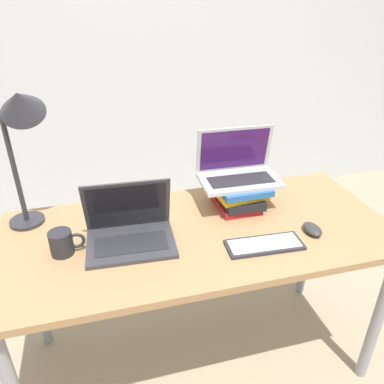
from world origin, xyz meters
The scene contains 9 objects.
wall_back centered at (0.00, 2.03, 1.35)m, with size 8.00×0.05×2.70m.
desk centered at (0.00, 0.35, 0.68)m, with size 1.59×0.71×0.77m.
laptop_left centered at (-0.28, 0.35, 0.82)m, with size 0.34×0.26×0.25m.
book_stack centered at (0.22, 0.50, 0.83)m, with size 0.23×0.26×0.12m.
laptop_on_books centered at (0.23, 0.53, 0.93)m, with size 0.35×0.22×0.23m.
wireless_keyboard centered at (0.21, 0.18, 0.78)m, with size 0.30×0.13×0.01m.
mouse centered at (0.44, 0.22, 0.79)m, with size 0.06×0.10×0.03m.
mug centered at (-0.53, 0.33, 0.82)m, with size 0.13×0.08×0.09m.
desk_lamp centered at (-0.61, 0.56, 1.22)m, with size 0.23×0.20×0.60m.
Camera 1 is at (-0.35, -0.87, 1.63)m, focal length 35.00 mm.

